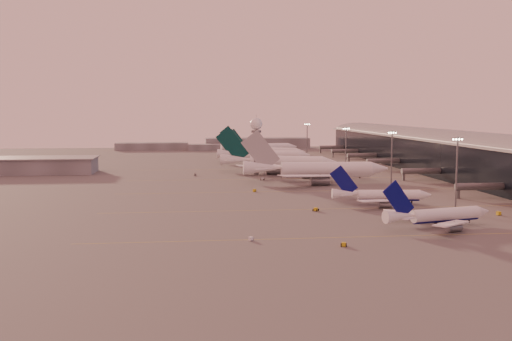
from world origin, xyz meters
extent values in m
plane|color=#514E4E|center=(0.00, 0.00, 0.00)|extent=(700.00, 700.00, 0.00)
cube|color=gold|center=(30.00, -35.00, 0.01)|extent=(180.00, 0.25, 0.02)
cube|color=gold|center=(30.00, 10.00, 0.01)|extent=(180.00, 0.25, 0.02)
cube|color=gold|center=(30.00, 55.00, 0.01)|extent=(180.00, 0.25, 0.02)
cube|color=gold|center=(30.00, 100.00, 0.01)|extent=(180.00, 0.25, 0.02)
cube|color=gold|center=(30.00, 150.00, 0.01)|extent=(180.00, 0.25, 0.02)
cube|color=black|center=(108.00, 110.00, 9.00)|extent=(36.00, 360.00, 18.00)
cylinder|color=slate|center=(108.00, 110.00, 18.00)|extent=(10.08, 360.00, 10.08)
cube|color=slate|center=(108.00, 110.00, 18.20)|extent=(40.00, 362.00, 0.80)
cylinder|color=slate|center=(82.00, 28.00, 4.50)|extent=(22.00, 2.80, 2.80)
cube|color=slate|center=(72.00, 28.00, 2.20)|extent=(1.20, 1.20, 4.40)
cylinder|color=slate|center=(82.00, 86.00, 4.50)|extent=(22.00, 2.80, 2.80)
cube|color=slate|center=(72.00, 86.00, 2.20)|extent=(1.20, 1.20, 4.40)
cylinder|color=slate|center=(82.00, 142.00, 4.50)|extent=(22.00, 2.80, 2.80)
cube|color=slate|center=(72.00, 142.00, 2.20)|extent=(1.20, 1.20, 4.40)
cylinder|color=slate|center=(82.00, 184.00, 4.50)|extent=(22.00, 2.80, 2.80)
cube|color=slate|center=(72.00, 184.00, 2.20)|extent=(1.20, 1.20, 4.40)
cylinder|color=slate|center=(82.00, 226.00, 4.50)|extent=(22.00, 2.80, 2.80)
cube|color=slate|center=(72.00, 226.00, 2.20)|extent=(1.20, 1.20, 4.40)
cylinder|color=slate|center=(82.00, 266.00, 4.50)|extent=(22.00, 2.80, 2.80)
cube|color=slate|center=(72.00, 266.00, 2.20)|extent=(1.20, 1.20, 4.40)
cube|color=slate|center=(-120.00, 140.00, 4.00)|extent=(80.00, 25.00, 8.00)
cube|color=slate|center=(-120.00, 140.00, 8.20)|extent=(82.00, 27.00, 0.60)
cylinder|color=slate|center=(5.00, 120.00, 11.00)|extent=(2.60, 2.60, 22.00)
cylinder|color=slate|center=(5.00, 120.00, 22.50)|extent=(5.20, 5.20, 1.20)
sphere|color=white|center=(5.00, 120.00, 26.40)|extent=(6.40, 6.40, 6.40)
cylinder|color=slate|center=(5.00, 120.00, 30.10)|extent=(0.16, 0.16, 2.00)
cylinder|color=slate|center=(58.00, 0.00, 12.50)|extent=(0.56, 0.56, 25.00)
cube|color=slate|center=(58.00, 0.00, 24.50)|extent=(3.60, 0.25, 0.25)
sphere|color=#FFEABF|center=(56.50, 0.00, 24.10)|extent=(0.56, 0.56, 0.56)
sphere|color=#FFEABF|center=(57.50, 0.00, 24.10)|extent=(0.56, 0.56, 0.56)
sphere|color=#FFEABF|center=(58.50, 0.00, 24.10)|extent=(0.56, 0.56, 0.56)
sphere|color=#FFEABF|center=(59.50, 0.00, 24.10)|extent=(0.56, 0.56, 0.56)
cylinder|color=slate|center=(55.00, 55.00, 12.50)|extent=(0.56, 0.56, 25.00)
cube|color=slate|center=(55.00, 55.00, 24.50)|extent=(3.60, 0.25, 0.25)
sphere|color=#FFEABF|center=(53.50, 55.00, 24.10)|extent=(0.56, 0.56, 0.56)
sphere|color=#FFEABF|center=(54.50, 55.00, 24.10)|extent=(0.56, 0.56, 0.56)
sphere|color=#FFEABF|center=(55.50, 55.00, 24.10)|extent=(0.56, 0.56, 0.56)
sphere|color=#FFEABF|center=(56.50, 55.00, 24.10)|extent=(0.56, 0.56, 0.56)
cylinder|color=slate|center=(50.00, 110.00, 12.50)|extent=(0.56, 0.56, 25.00)
cube|color=slate|center=(50.00, 110.00, 24.50)|extent=(3.60, 0.25, 0.25)
sphere|color=#FFEABF|center=(48.50, 110.00, 24.10)|extent=(0.56, 0.56, 0.56)
sphere|color=#FFEABF|center=(49.50, 110.00, 24.10)|extent=(0.56, 0.56, 0.56)
sphere|color=#FFEABF|center=(50.50, 110.00, 24.10)|extent=(0.56, 0.56, 0.56)
sphere|color=#FFEABF|center=(51.50, 110.00, 24.10)|extent=(0.56, 0.56, 0.56)
cylinder|color=slate|center=(48.00, 200.00, 12.50)|extent=(0.56, 0.56, 25.00)
cube|color=slate|center=(48.00, 200.00, 24.50)|extent=(3.60, 0.25, 0.25)
sphere|color=#FFEABF|center=(46.50, 200.00, 24.10)|extent=(0.56, 0.56, 0.56)
sphere|color=#FFEABF|center=(47.50, 200.00, 24.10)|extent=(0.56, 0.56, 0.56)
sphere|color=#FFEABF|center=(48.50, 200.00, 24.10)|extent=(0.56, 0.56, 0.56)
sphere|color=#FFEABF|center=(49.50, 200.00, 24.10)|extent=(0.56, 0.56, 0.56)
cube|color=slate|center=(-60.00, 320.00, 3.00)|extent=(60.00, 18.00, 6.00)
cube|color=slate|center=(30.00, 330.00, 4.50)|extent=(90.00, 20.00, 9.00)
cube|color=slate|center=(-10.00, 310.00, 2.50)|extent=(40.00, 15.00, 5.00)
cylinder|color=white|center=(43.81, -24.09, 3.08)|extent=(22.45, 9.01, 3.78)
cylinder|color=#07095F|center=(43.81, -24.09, 2.23)|extent=(21.77, 7.87, 2.72)
cone|color=white|center=(56.67, -20.90, 3.08)|extent=(5.08, 4.70, 3.78)
cone|color=white|center=(28.52, -27.88, 3.56)|extent=(9.94, 5.91, 3.78)
cube|color=white|center=(40.76, -34.43, 2.42)|extent=(14.43, 13.50, 1.19)
cylinder|color=gray|center=(42.86, -31.64, 0.70)|extent=(4.76, 3.42, 2.46)
cube|color=gray|center=(42.86, -31.64, 1.76)|extent=(0.35, 0.31, 1.51)
cube|color=white|center=(36.29, -16.38, 2.42)|extent=(16.48, 7.51, 1.19)
cylinder|color=gray|center=(39.44, -17.86, 0.70)|extent=(4.76, 3.42, 2.46)
cube|color=gray|center=(39.44, -17.86, 1.76)|extent=(0.35, 0.31, 1.51)
cube|color=#07095F|center=(28.07, -27.99, 8.23)|extent=(10.15, 2.83, 11.26)
cube|color=white|center=(29.59, -32.04, 3.65)|extent=(4.33, 3.99, 0.25)
cube|color=white|center=(27.52, -23.70, 3.65)|extent=(4.54, 2.47, 0.25)
cylinder|color=black|center=(52.00, -22.06, 0.50)|extent=(0.50, 0.50, 0.99)
cylinder|color=black|center=(41.55, -22.40, 0.55)|extent=(1.18, 0.75, 1.09)
cylinder|color=black|center=(42.60, -26.64, 0.55)|extent=(1.18, 0.75, 1.09)
cylinder|color=white|center=(40.55, 16.25, 3.05)|extent=(22.22, 6.21, 3.73)
cylinder|color=#07095F|center=(40.55, 16.25, 2.21)|extent=(21.66, 5.13, 2.69)
cone|color=white|center=(53.56, 14.76, 3.05)|extent=(4.64, 4.19, 3.73)
cone|color=white|center=(25.09, 18.03, 3.51)|extent=(9.56, 4.76, 3.73)
cube|color=white|center=(34.15, 7.74, 2.39)|extent=(16.11, 9.22, 1.17)
cylinder|color=gray|center=(37.06, 9.59, 0.69)|extent=(4.49, 2.90, 2.43)
cube|color=gray|center=(37.06, 9.59, 1.74)|extent=(0.32, 0.28, 1.49)
cube|color=white|center=(36.25, 26.00, 2.39)|extent=(15.15, 12.03, 1.17)
cylinder|color=gray|center=(38.66, 23.53, 0.69)|extent=(4.49, 2.90, 2.43)
cube|color=gray|center=(38.66, 23.53, 1.74)|extent=(0.32, 0.28, 1.49)
cube|color=#07095F|center=(24.63, 18.08, 8.13)|extent=(10.22, 1.51, 11.13)
cube|color=white|center=(24.64, 13.81, 3.61)|extent=(4.53, 2.91, 0.25)
cube|color=white|center=(25.61, 22.25, 3.61)|extent=(4.43, 3.63, 0.25)
cylinder|color=black|center=(48.83, 15.30, 0.49)|extent=(0.49, 0.49, 0.98)
cylinder|color=black|center=(39.04, 18.60, 0.54)|extent=(1.13, 0.61, 1.08)
cylinder|color=black|center=(38.55, 14.31, 0.54)|extent=(1.13, 0.61, 1.08)
cylinder|color=white|center=(34.25, 86.17, 4.60)|extent=(42.70, 8.57, 6.63)
cylinder|color=white|center=(34.25, 86.17, 3.11)|extent=(41.77, 6.68, 4.77)
cone|color=white|center=(59.55, 85.01, 4.60)|extent=(8.51, 7.00, 6.63)
cone|color=white|center=(4.16, 87.55, 5.43)|extent=(18.08, 7.44, 6.63)
cube|color=white|center=(23.10, 69.02, 3.44)|extent=(30.55, 19.43, 1.97)
cylinder|color=gray|center=(28.42, 72.95, 0.75)|extent=(8.40, 4.68, 4.31)
cube|color=gray|center=(28.42, 72.95, 2.28)|extent=(0.33, 0.28, 2.65)
cube|color=white|center=(24.71, 104.28, 3.44)|extent=(29.81, 21.60, 1.97)
cylinder|color=gray|center=(29.65, 99.87, 0.75)|extent=(8.40, 4.68, 4.31)
cube|color=gray|center=(29.65, 99.87, 2.28)|extent=(0.33, 0.28, 2.65)
cube|color=#9EA0A5|center=(3.27, 87.59, 13.26)|extent=(18.38, 1.22, 19.68)
cube|color=white|center=(3.43, 79.36, 5.59)|extent=(8.76, 6.09, 0.27)
cube|color=white|center=(4.18, 95.78, 5.59)|extent=(8.69, 6.64, 0.27)
cylinder|color=black|center=(50.36, 85.43, 0.53)|extent=(0.53, 0.53, 1.07)
cylinder|color=black|center=(30.94, 88.68, 0.59)|extent=(1.20, 0.59, 1.18)
cylinder|color=black|center=(30.72, 83.98, 0.59)|extent=(1.20, 0.59, 1.18)
cylinder|color=white|center=(22.46, 130.42, 4.45)|extent=(39.23, 17.06, 6.30)
cylinder|color=white|center=(22.46, 130.42, 3.03)|extent=(37.99, 15.14, 4.53)
cone|color=white|center=(44.81, 123.85, 4.45)|extent=(9.03, 8.17, 6.30)
cone|color=white|center=(-4.13, 138.24, 5.24)|extent=(17.48, 10.66, 6.30)
cube|color=white|center=(8.59, 117.38, 3.35)|extent=(29.09, 12.14, 1.86)
cylinder|color=gray|center=(14.27, 119.76, 0.76)|extent=(8.40, 6.06, 4.09)
cube|color=gray|center=(14.27, 119.76, 2.25)|extent=(0.39, 0.35, 2.52)
cube|color=white|center=(17.86, 148.89, 3.35)|extent=(24.85, 24.52, 1.86)
cylinder|color=gray|center=(21.35, 143.82, 0.76)|extent=(8.40, 6.06, 4.09)
cube|color=gray|center=(21.35, 143.82, 2.25)|extent=(0.39, 0.35, 2.52)
cube|color=#053433|center=(-4.91, 138.47, 12.76)|extent=(16.73, 5.25, 18.63)
cube|color=white|center=(-6.52, 131.06, 5.40)|extent=(7.92, 4.06, 0.27)
cube|color=white|center=(-2.26, 145.56, 5.40)|extent=(7.49, 7.19, 0.27)
cylinder|color=black|center=(36.69, 126.23, 0.54)|extent=(0.54, 0.54, 1.09)
cylinder|color=black|center=(20.11, 133.60, 0.60)|extent=(1.30, 0.86, 1.19)
cylinder|color=black|center=(18.76, 129.02, 0.60)|extent=(1.30, 0.86, 1.19)
cylinder|color=white|center=(21.06, 183.16, 4.12)|extent=(36.63, 12.14, 5.83)
cylinder|color=white|center=(21.06, 183.16, 2.81)|extent=(35.63, 10.40, 4.20)
cone|color=white|center=(42.31, 179.34, 4.12)|extent=(7.92, 6.98, 5.83)
cone|color=white|center=(-4.20, 187.69, 4.85)|extent=(15.96, 8.42, 5.83)
cube|color=white|center=(9.60, 169.76, 3.10)|extent=(26.86, 13.83, 1.73)
cylinder|color=gray|center=(14.59, 172.51, 0.70)|extent=(7.56, 4.97, 3.79)
cube|color=gray|center=(14.59, 172.51, 2.08)|extent=(0.34, 0.30, 2.33)
cube|color=white|center=(14.98, 199.71, 3.10)|extent=(24.40, 21.02, 1.73)
cylinder|color=gray|center=(18.70, 195.38, 0.70)|extent=(7.56, 4.97, 3.79)
cube|color=gray|center=(18.70, 195.38, 2.08)|extent=(0.34, 0.30, 2.33)
cube|color=#053433|center=(-4.95, 187.83, 11.82)|extent=(15.86, 3.18, 17.26)
cube|color=white|center=(-5.69, 180.85, 5.00)|extent=(7.45, 4.43, 0.25)
cube|color=white|center=(-3.22, 194.63, 5.00)|extent=(7.20, 6.25, 0.25)
cylinder|color=black|center=(34.59, 180.73, 0.50)|extent=(0.50, 0.50, 1.01)
cylinder|color=black|center=(18.58, 185.85, 0.55)|extent=(1.18, 0.69, 1.11)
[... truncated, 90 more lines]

